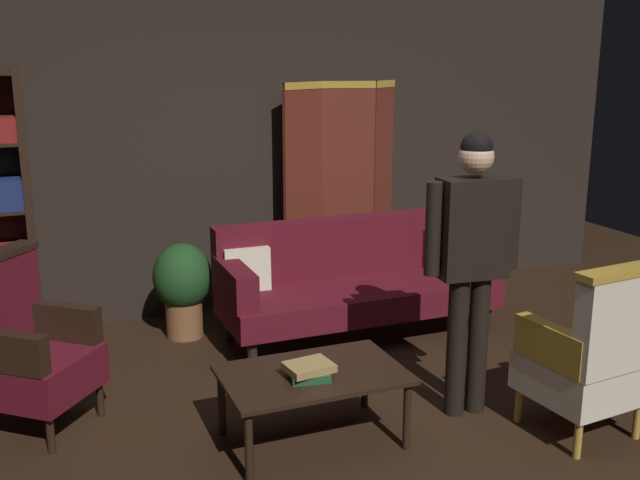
% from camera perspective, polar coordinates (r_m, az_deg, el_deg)
% --- Properties ---
extents(ground_plane, '(10.00, 10.00, 0.00)m').
position_cam_1_polar(ground_plane, '(4.47, 3.96, -14.29)').
color(ground_plane, black).
extents(back_wall, '(7.20, 0.10, 2.80)m').
position_cam_1_polar(back_wall, '(6.26, -5.69, 7.43)').
color(back_wall, black).
rests_on(back_wall, ground_plane).
extents(folding_screen, '(2.10, 0.55, 1.90)m').
position_cam_1_polar(folding_screen, '(6.73, 5.04, 4.35)').
color(folding_screen, '#5B2319').
rests_on(folding_screen, ground_plane).
extents(velvet_couch, '(2.12, 0.78, 0.88)m').
position_cam_1_polar(velvet_couch, '(5.73, 2.67, -2.86)').
color(velvet_couch, black).
rests_on(velvet_couch, ground_plane).
extents(coffee_table, '(1.00, 0.64, 0.42)m').
position_cam_1_polar(coffee_table, '(4.17, -0.58, -10.68)').
color(coffee_table, black).
rests_on(coffee_table, ground_plane).
extents(armchair_gilt_accent, '(0.64, 0.63, 1.04)m').
position_cam_1_polar(armchair_gilt_accent, '(4.46, 20.12, -8.28)').
color(armchair_gilt_accent, '#B78E33').
rests_on(armchair_gilt_accent, ground_plane).
extents(armchair_wing_left, '(0.81, 0.81, 1.04)m').
position_cam_1_polar(armchair_wing_left, '(4.61, -21.56, -7.68)').
color(armchair_wing_left, black).
rests_on(armchair_wing_left, ground_plane).
extents(standing_figure, '(0.59, 0.25, 1.70)m').
position_cam_1_polar(standing_figure, '(4.38, 11.59, -0.68)').
color(standing_figure, black).
rests_on(standing_figure, ground_plane).
extents(potted_plant, '(0.44, 0.44, 0.74)m').
position_cam_1_polar(potted_plant, '(5.75, -10.50, -3.35)').
color(potted_plant, brown).
rests_on(potted_plant, ground_plane).
extents(book_green_cloth, '(0.24, 0.23, 0.04)m').
position_cam_1_polar(book_green_cloth, '(4.07, -0.85, -10.26)').
color(book_green_cloth, '#1E4C28').
rests_on(book_green_cloth, coffee_table).
extents(book_tan_leather, '(0.27, 0.22, 0.04)m').
position_cam_1_polar(book_tan_leather, '(4.06, -0.85, -9.72)').
color(book_tan_leather, '#9E7A47').
rests_on(book_tan_leather, book_green_cloth).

